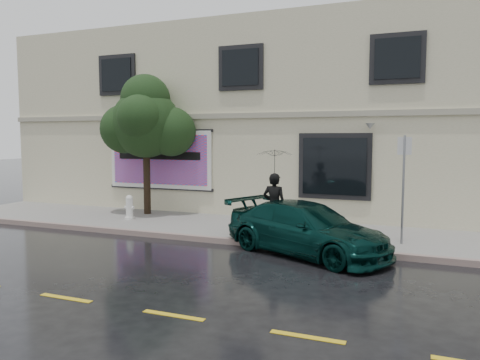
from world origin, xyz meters
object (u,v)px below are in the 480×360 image
at_px(car, 306,229).
at_px(fire_hydrant, 129,207).
at_px(pedestrian, 274,206).
at_px(street_tree, 146,124).

xyz_separation_m(car, fire_hydrant, (-6.43, 1.80, -0.09)).
bearing_deg(pedestrian, car, 144.93).
relative_size(car, fire_hydrant, 5.37).
xyz_separation_m(car, street_tree, (-6.51, 3.00, 2.69)).
xyz_separation_m(pedestrian, fire_hydrant, (-5.34, 0.97, -0.49)).
bearing_deg(street_tree, pedestrian, -21.82).
height_order(car, street_tree, street_tree).
distance_m(car, pedestrian, 1.43).
distance_m(pedestrian, street_tree, 6.27).
bearing_deg(pedestrian, fire_hydrant, -8.16).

